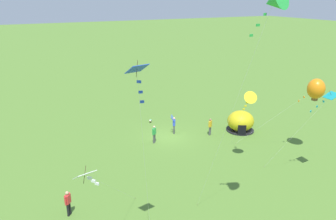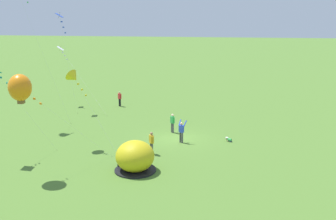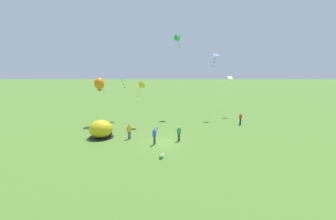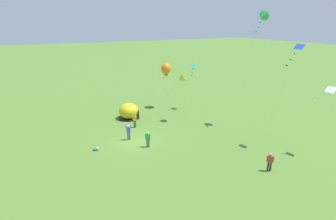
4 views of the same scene
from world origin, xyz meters
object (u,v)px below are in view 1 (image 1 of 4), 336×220
at_px(kite_orange, 316,89).
at_px(kite_green, 274,1).
at_px(toddler_crawling, 150,121).
at_px(kite_teal, 327,99).
at_px(kite_white, 88,177).
at_px(person_near_tent, 210,126).
at_px(person_far_back, 154,133).
at_px(person_watching_sky, 68,202).
at_px(kite_blue, 138,77).
at_px(kite_yellow, 249,99).
at_px(popup_tent, 241,121).
at_px(person_arms_raised, 174,124).

bearing_deg(kite_orange, kite_green, 28.69).
relative_size(toddler_crawling, kite_orange, 0.08).
height_order(kite_teal, kite_orange, kite_teal).
xyz_separation_m(toddler_crawling, kite_white, (10.76, 18.94, 6.03)).
bearing_deg(person_near_tent, kite_teal, 105.47).
xyz_separation_m(person_far_back, person_watching_sky, (9.17, 7.45, 0.00)).
bearing_deg(kite_blue, person_watching_sky, -61.04).
height_order(person_far_back, kite_white, kite_white).
bearing_deg(kite_teal, kite_yellow, -49.50).
bearing_deg(person_watching_sky, kite_orange, 178.75).
bearing_deg(kite_yellow, kite_teal, 130.50).
distance_m(person_far_back, person_near_tent, 5.75).
relative_size(toddler_crawling, person_far_back, 0.31).
bearing_deg(kite_orange, toddler_crawling, -54.03).
bearing_deg(person_watching_sky, kite_yellow, -177.74).
xyz_separation_m(kite_yellow, kite_white, (14.05, 7.08, 0.62)).
bearing_deg(kite_orange, popup_tent, -73.31).
bearing_deg(toddler_crawling, kite_blue, 65.61).
distance_m(person_far_back, person_watching_sky, 11.81).
xyz_separation_m(person_arms_raised, person_watching_sky, (11.82, 8.58, -0.03)).
bearing_deg(kite_teal, kite_blue, 6.65).
distance_m(toddler_crawling, kite_yellow, 13.44).
xyz_separation_m(toddler_crawling, kite_orange, (-9.34, 12.87, 5.70)).
height_order(person_far_back, kite_teal, kite_teal).
distance_m(popup_tent, person_near_tent, 3.41).
height_order(person_watching_sky, kite_white, kite_white).
relative_size(person_near_tent, kite_teal, 0.25).
relative_size(toddler_crawling, kite_teal, 0.08).
bearing_deg(kite_teal, person_near_tent, -74.53).
height_order(popup_tent, person_watching_sky, popup_tent).
relative_size(popup_tent, person_near_tent, 1.63).
distance_m(person_arms_raised, kite_yellow, 9.54).
bearing_deg(toddler_crawling, kite_teal, 113.03).
bearing_deg(kite_yellow, toddler_crawling, -74.50).
height_order(toddler_crawling, person_near_tent, person_near_tent).
bearing_deg(kite_white, person_near_tent, -138.08).
height_order(popup_tent, kite_teal, kite_teal).
height_order(toddler_crawling, kite_orange, kite_orange).
xyz_separation_m(popup_tent, kite_teal, (0.55, 9.78, 5.23)).
xyz_separation_m(person_far_back, kite_green, (0.28, 14.11, 11.91)).
bearing_deg(person_far_back, toddler_crawling, -109.38).
height_order(person_far_back, person_watching_sky, same).
bearing_deg(kite_teal, kite_orange, -129.65).
relative_size(person_far_back, kite_yellow, 0.28).
bearing_deg(toddler_crawling, person_far_back, 70.62).
xyz_separation_m(person_near_tent, kite_green, (5.98, 13.36, 11.91)).
distance_m(person_far_back, person_arms_raised, 2.88).
xyz_separation_m(popup_tent, person_arms_raised, (6.43, -2.33, 0.00)).
height_order(person_far_back, kite_blue, kite_blue).
bearing_deg(kite_blue, person_far_back, -116.26).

